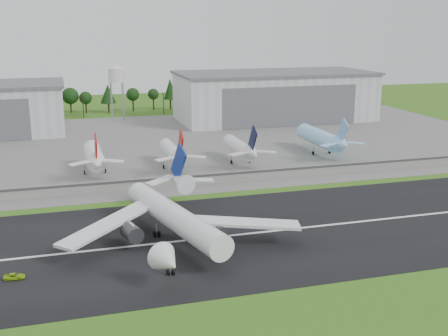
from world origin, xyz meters
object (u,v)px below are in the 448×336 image
object	(u,v)px
ground_vehicle	(14,276)
parked_jet_red_a	(94,157)
parked_jet_red_b	(174,153)
parked_jet_skyblue	(324,139)
main_airliner	(174,223)
parked_jet_navy	(242,148)

from	to	relation	value
ground_vehicle	parked_jet_red_a	world-z (taller)	parked_jet_red_a
parked_jet_red_a	parked_jet_red_b	bearing A→B (deg)	-0.15
ground_vehicle	parked_jet_skyblue	distance (m)	135.70
parked_jet_red_a	ground_vehicle	bearing A→B (deg)	-105.20
parked_jet_red_a	parked_jet_red_b	size ratio (longest dim) A/B	1.00
main_airliner	ground_vehicle	size ratio (longest dim) A/B	13.96
ground_vehicle	parked_jet_skyblue	bearing A→B (deg)	-45.57
parked_jet_red_a	parked_jet_skyblue	distance (m)	87.07
parked_jet_red_b	parked_jet_navy	bearing A→B (deg)	0.04
parked_jet_navy	parked_jet_red_a	bearing A→B (deg)	179.94
ground_vehicle	parked_jet_navy	size ratio (longest dim) A/B	0.13
parked_jet_red_a	parked_jet_navy	size ratio (longest dim) A/B	1.00
parked_jet_red_b	main_airliner	bearing A→B (deg)	-101.24
main_airliner	ground_vehicle	xyz separation A→B (m)	(-34.76, -10.09, -4.21)
main_airliner	ground_vehicle	world-z (taller)	main_airliner
parked_jet_navy	parked_jet_skyblue	bearing A→B (deg)	8.31
parked_jet_red_a	parked_jet_navy	xyz separation A→B (m)	(52.10, -0.06, -0.33)
ground_vehicle	parked_jet_skyblue	xyz separation A→B (m)	(107.87, 82.12, 5.79)
parked_jet_red_a	parked_jet_red_b	world-z (taller)	parked_jet_red_a
main_airliner	ground_vehicle	bearing A→B (deg)	1.97
parked_jet_red_a	parked_jet_skyblue	size ratio (longest dim) A/B	0.84
parked_jet_navy	parked_jet_skyblue	size ratio (longest dim) A/B	0.84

